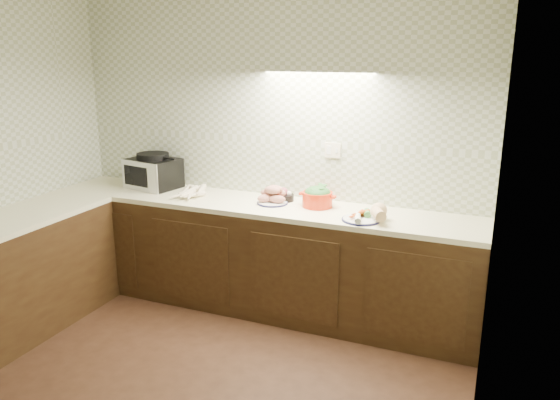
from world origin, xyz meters
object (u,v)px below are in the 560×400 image
at_px(parsnip_pile, 183,193).
at_px(onion_bowl, 285,196).
at_px(sweet_potato_plate, 273,196).
at_px(toaster_oven, 153,172).
at_px(veg_plate, 370,214).
at_px(dutch_oven, 317,197).

height_order(parsnip_pile, onion_bowl, onion_bowl).
bearing_deg(onion_bowl, sweet_potato_plate, -117.28).
distance_m(toaster_oven, sweet_potato_plate, 1.20).
bearing_deg(veg_plate, parsnip_pile, 178.70).
xyz_separation_m(sweet_potato_plate, veg_plate, (0.83, -0.14, -0.01)).
distance_m(toaster_oven, dutch_oven, 1.56).
relative_size(parsnip_pile, veg_plate, 1.13).
distance_m(toaster_oven, onion_bowl, 1.26).
bearing_deg(dutch_oven, veg_plate, -19.24).
xyz_separation_m(parsnip_pile, sweet_potato_plate, (0.78, 0.10, 0.02)).
bearing_deg(onion_bowl, veg_plate, -18.28).
relative_size(parsnip_pile, sweet_potato_plate, 1.61).
bearing_deg(dutch_oven, parsnip_pile, -169.21).
bearing_deg(sweet_potato_plate, dutch_oven, 7.97).
relative_size(onion_bowl, veg_plate, 0.41).
bearing_deg(dutch_oven, sweet_potato_plate, -168.97).
height_order(parsnip_pile, sweet_potato_plate, sweet_potato_plate).
relative_size(toaster_oven, dutch_oven, 1.63).
distance_m(toaster_oven, parsnip_pile, 0.47).
bearing_deg(onion_bowl, toaster_oven, -178.40).
bearing_deg(sweet_potato_plate, veg_plate, -9.65).
height_order(toaster_oven, dutch_oven, toaster_oven).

